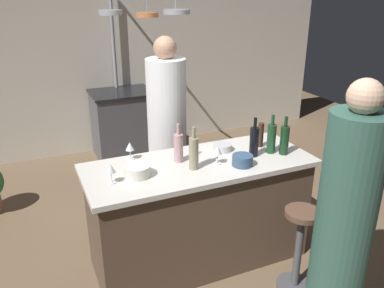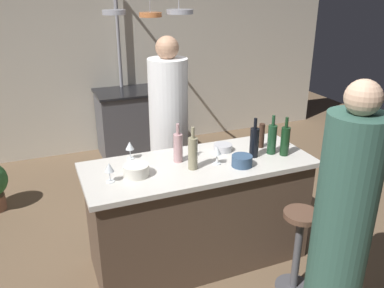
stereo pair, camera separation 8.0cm
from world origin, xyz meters
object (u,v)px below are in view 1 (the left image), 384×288
at_px(guest_right, 344,222).
at_px(bar_stool_right, 299,246).
at_px(wine_bottle_rose, 178,147).
at_px(wine_bottle_red, 284,140).
at_px(mixing_bowl_ceramic, 137,171).
at_px(chef, 167,136).
at_px(wine_bottle_dark, 254,141).
at_px(wine_glass_by_chef, 217,151).
at_px(wine_glass_near_right_guest, 111,169).
at_px(wine_glass_near_left_guest, 130,147).
at_px(wine_bottle_green, 271,138).
at_px(stove_range, 123,124).
at_px(wine_bottle_white, 194,153).
at_px(mixing_bowl_steel, 223,147).
at_px(mixing_bowl_blue, 242,160).
at_px(pepper_mill, 261,135).

bearing_deg(guest_right, bar_stool_right, 93.20).
relative_size(bar_stool_right, wine_bottle_rose, 2.19).
distance_m(wine_bottle_red, mixing_bowl_ceramic, 1.21).
distance_m(chef, wine_bottle_dark, 1.02).
bearing_deg(chef, wine_bottle_dark, -66.22).
bearing_deg(wine_glass_by_chef, bar_stool_right, -52.60).
distance_m(wine_bottle_rose, wine_glass_near_right_guest, 0.58).
height_order(wine_bottle_red, wine_bottle_dark, wine_bottle_dark).
bearing_deg(wine_bottle_rose, wine_glass_near_left_guest, 150.30).
bearing_deg(wine_glass_near_right_guest, wine_glass_near_left_guest, 55.95).
relative_size(wine_bottle_rose, wine_bottle_dark, 0.96).
distance_m(chef, wine_glass_by_chef, 0.95).
bearing_deg(chef, wine_bottle_green, -58.00).
height_order(wine_glass_near_right_guest, wine_glass_by_chef, same).
height_order(stove_range, wine_bottle_green, wine_bottle_green).
distance_m(stove_range, wine_bottle_red, 2.72).
bearing_deg(wine_bottle_rose, stove_range, 86.53).
bearing_deg(wine_bottle_dark, wine_bottle_white, -177.25).
bearing_deg(mixing_bowl_steel, stove_range, 96.83).
distance_m(wine_glass_by_chef, mixing_bowl_ceramic, 0.63).
bearing_deg(wine_bottle_white, wine_glass_by_chef, 2.36).
bearing_deg(mixing_bowl_blue, pepper_mill, 39.24).
relative_size(wine_bottle_dark, mixing_bowl_steel, 2.10).
height_order(wine_bottle_green, mixing_bowl_steel, wine_bottle_green).
distance_m(wine_glass_by_chef, wine_glass_near_left_guest, 0.69).
distance_m(guest_right, mixing_bowl_ceramic, 1.43).
bearing_deg(mixing_bowl_blue, wine_glass_near_left_guest, 149.01).
height_order(pepper_mill, wine_bottle_rose, wine_bottle_rose).
bearing_deg(wine_glass_near_right_guest, wine_bottle_green, 0.53).
bearing_deg(mixing_bowl_steel, mixing_bowl_ceramic, -166.90).
bearing_deg(chef, wine_glass_near_right_guest, -129.20).
distance_m(chef, wine_glass_near_right_guest, 1.21).
bearing_deg(pepper_mill, wine_bottle_red, -67.47).
height_order(wine_glass_by_chef, wine_glass_near_left_guest, same).
bearing_deg(mixing_bowl_blue, wine_bottle_white, 165.00).
height_order(chef, wine_bottle_red, chef).
bearing_deg(wine_bottle_green, wine_bottle_white, -177.62).
bearing_deg(mixing_bowl_ceramic, wine_bottle_green, -0.74).
xyz_separation_m(wine_bottle_white, wine_bottle_dark, (0.54, 0.03, -0.00)).
relative_size(stove_range, wine_bottle_rose, 2.86).
bearing_deg(pepper_mill, chef, 126.23).
relative_size(stove_range, wine_glass_near_right_guest, 6.10).
distance_m(wine_bottle_rose, mixing_bowl_blue, 0.50).
bearing_deg(guest_right, wine_bottle_white, 125.38).
distance_m(pepper_mill, mixing_bowl_blue, 0.43).
bearing_deg(wine_bottle_dark, chef, 113.78).
height_order(wine_bottle_dark, mixing_bowl_steel, wine_bottle_dark).
bearing_deg(wine_glass_by_chef, mixing_bowl_steel, 53.71).
xyz_separation_m(bar_stool_right, wine_bottle_green, (0.08, 0.57, 0.65)).
bearing_deg(stove_range, wine_bottle_rose, -93.47).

